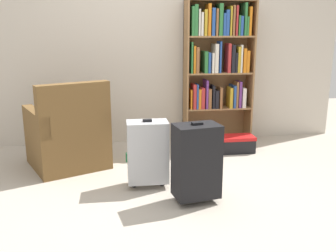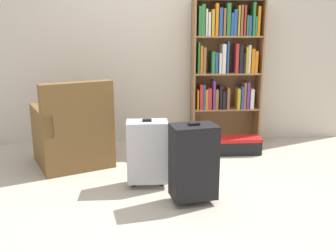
% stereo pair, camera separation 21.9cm
% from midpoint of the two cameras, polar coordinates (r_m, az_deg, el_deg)
% --- Properties ---
extents(ground_plane, '(8.26, 8.26, 0.00)m').
position_cam_midpoint_polar(ground_plane, '(3.37, 2.31, -10.09)').
color(ground_plane, '#B2A899').
extents(back_wall, '(4.72, 0.10, 2.60)m').
position_cam_midpoint_polar(back_wall, '(4.75, 0.12, 13.25)').
color(back_wall, beige).
rests_on(back_wall, ground).
extents(bookshelf, '(0.82, 0.28, 1.72)m').
position_cam_midpoint_polar(bookshelf, '(4.69, 10.00, 9.12)').
color(bookshelf, olive).
rests_on(bookshelf, ground).
extents(armchair, '(0.92, 0.92, 0.90)m').
position_cam_midpoint_polar(armchair, '(4.06, -12.51, -1.35)').
color(armchair, brown).
rests_on(armchair, ground).
extents(mug, '(0.12, 0.08, 0.10)m').
position_cam_midpoint_polar(mug, '(4.16, -3.64, -4.56)').
color(mug, '#1E7F4C').
rests_on(mug, ground).
extents(storage_box, '(0.49, 0.23, 0.19)m').
position_cam_midpoint_polar(storage_box, '(4.47, 11.90, -2.78)').
color(storage_box, black).
rests_on(storage_box, ground).
extents(suitcase_silver, '(0.36, 0.22, 0.62)m').
position_cam_midpoint_polar(suitcase_silver, '(3.42, -1.26, -3.84)').
color(suitcase_silver, '#B7BABF').
rests_on(suitcase_silver, ground).
extents(suitcase_black, '(0.40, 0.30, 0.68)m').
position_cam_midpoint_polar(suitcase_black, '(3.10, 5.84, -5.34)').
color(suitcase_black, black).
rests_on(suitcase_black, ground).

